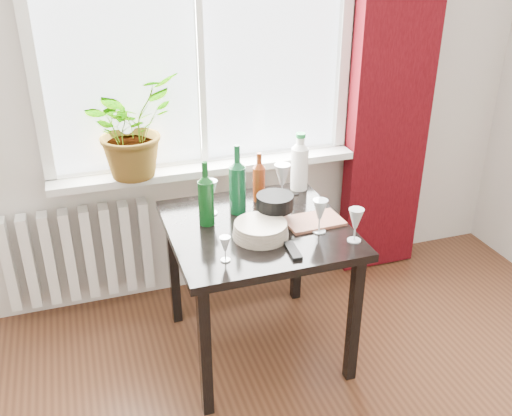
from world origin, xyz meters
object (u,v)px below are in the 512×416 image
object	(u,v)px
wineglass_front_right	(320,216)
wineglass_front_left	(225,249)
wine_bottle_right	(237,179)
cleaning_bottle	(300,161)
wineglass_far_right	(355,225)
fondue_pot	(275,208)
radiator	(79,254)
wine_bottle_left	(206,193)
table	(257,242)
potted_plant	(131,127)
bottle_amber	(259,177)
tv_remote	(293,251)
wineglass_back_left	(210,197)
wineglass_back_center	(282,181)
cutting_board	(314,221)
plate_stack	(261,230)

from	to	relation	value
wineglass_front_right	wineglass_front_left	distance (m)	0.50
wine_bottle_right	cleaning_bottle	bearing A→B (deg)	22.79
wineglass_far_right	fondue_pot	bearing A→B (deg)	133.38
radiator	wineglass_far_right	xyz separation A→B (m)	(1.22, -0.91, 0.44)
wine_bottle_right	fondue_pot	distance (m)	0.24
wine_bottle_left	cleaning_bottle	world-z (taller)	cleaning_bottle
wineglass_front_left	table	bearing A→B (deg)	48.31
potted_plant	wineglass_front_left	distance (m)	0.93
wine_bottle_right	radiator	bearing A→B (deg)	150.19
fondue_pot	bottle_amber	bearing A→B (deg)	92.13
table	tv_remote	xyz separation A→B (m)	(0.07, -0.29, 0.10)
wineglass_back_left	tv_remote	distance (m)	0.55
radiator	tv_remote	bearing A→B (deg)	-44.93
table	bottle_amber	bearing A→B (deg)	69.98
wine_bottle_right	wineglass_back_center	size ratio (longest dim) A/B	1.79
wine_bottle_left	cutting_board	bearing A→B (deg)	-17.11
wine_bottle_right	cleaning_bottle	size ratio (longest dim) A/B	1.10
bottle_amber	wine_bottle_right	bearing A→B (deg)	-146.41
wineglass_back_center	cutting_board	xyz separation A→B (m)	(0.05, -0.30, -0.09)
radiator	wine_bottle_right	world-z (taller)	wine_bottle_right
bottle_amber	wineglass_back_left	xyz separation A→B (m)	(-0.28, -0.07, -0.04)
potted_plant	cutting_board	bearing A→B (deg)	-39.08
table	wineglass_back_center	xyz separation A→B (m)	(0.22, 0.24, 0.19)
table	wineglass_front_right	distance (m)	0.35
wineglass_back_left	wineglass_front_left	world-z (taller)	wineglass_back_left
wineglass_front_left	cutting_board	world-z (taller)	wineglass_front_left
wine_bottle_right	wineglass_front_right	distance (m)	0.45
wineglass_front_left	tv_remote	xyz separation A→B (m)	(0.30, -0.03, -0.05)
bottle_amber	fondue_pot	distance (m)	0.26
wine_bottle_left	bottle_amber	distance (m)	0.37
radiator	wineglass_far_right	bearing A→B (deg)	-36.65
table	wineglass_far_right	distance (m)	0.50
wineglass_front_left	cutting_board	xyz separation A→B (m)	(0.50, 0.21, -0.05)
wine_bottle_right	fondue_pot	size ratio (longest dim) A/B	1.76
table	wine_bottle_right	world-z (taller)	wine_bottle_right
table	wineglass_front_left	xyz separation A→B (m)	(-0.23, -0.26, 0.15)
wineglass_front_right	wineglass_back_left	size ratio (longest dim) A/B	0.93
wineglass_back_center	plate_stack	xyz separation A→B (m)	(-0.24, -0.35, -0.07)
radiator	wineglass_front_right	xyz separation A→B (m)	(1.11, -0.78, 0.45)
cleaning_bottle	wineglass_back_left	distance (m)	0.56
bottle_amber	cleaning_bottle	xyz separation A→B (m)	(0.26, 0.07, 0.03)
wine_bottle_right	fondue_pot	xyz separation A→B (m)	(0.14, -0.15, -0.11)
bottle_amber	cutting_board	xyz separation A→B (m)	(0.17, -0.32, -0.13)
tv_remote	wine_bottle_left	bearing A→B (deg)	131.98
wineglass_back_left	table	bearing A→B (deg)	-46.97
potted_plant	fondue_pot	bearing A→B (deg)	-42.96
wineglass_front_right	tv_remote	size ratio (longest dim) A/B	1.14
bottle_amber	wineglass_front_left	size ratio (longest dim) A/B	2.29
plate_stack	fondue_pot	distance (m)	0.17
wineglass_front_right	wineglass_back_center	size ratio (longest dim) A/B	0.84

